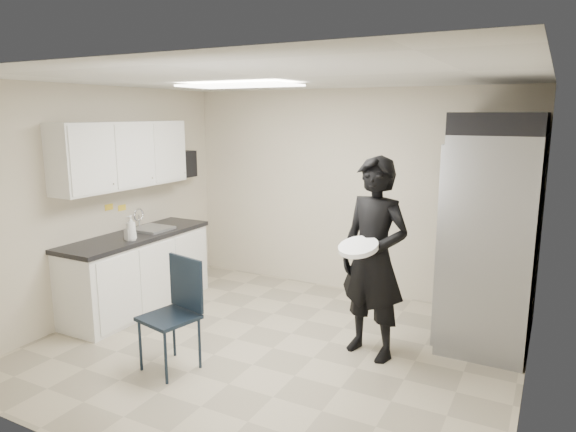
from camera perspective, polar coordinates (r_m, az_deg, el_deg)
The scene contains 21 objects.
floor at distance 5.26m, azimuth -1.66°, elevation -14.46°, with size 4.50×4.50×0.00m, color tan.
ceiling at distance 4.75m, azimuth -1.84°, elevation 15.07°, with size 4.50×4.50×0.00m, color silver.
back_wall at distance 6.63m, azimuth 6.80°, elevation 2.65°, with size 4.50×4.50×0.00m, color beige.
left_wall at distance 6.25m, azimuth -20.02°, elevation 1.52°, with size 4.00×4.00×0.00m, color beige.
right_wall at distance 4.24m, azimuth 25.80°, elevation -3.32°, with size 4.00×4.00×0.00m, color beige.
ceiling_panel at distance 5.40m, azimuth -5.39°, elevation 14.25°, with size 1.20×0.60×0.02m, color white.
lower_counter at distance 6.37m, azimuth -16.33°, elevation -6.13°, with size 0.60×1.90×0.86m, color silver.
countertop at distance 6.25m, azimuth -16.56°, elevation -2.15°, with size 0.64×1.95×0.05m, color black.
sink at distance 6.42m, azimuth -14.87°, elevation -1.85°, with size 0.42×0.40×0.14m, color gray.
faucet at distance 6.52m, azimuth -16.23°, elevation -0.37°, with size 0.02×0.02×0.24m, color silver.
upper_cabinets at distance 6.20m, azimuth -17.88°, elevation 6.48°, with size 0.35×1.80×0.75m, color silver.
towel_dispenser at distance 7.10m, azimuth -11.52°, elevation 5.68°, with size 0.22×0.30×0.35m, color black.
notice_sticker_left at distance 6.32m, azimuth -19.27°, elevation 0.94°, with size 0.00×0.12×0.07m, color yellow.
notice_sticker_right at distance 6.47m, azimuth -17.96°, elevation 0.88°, with size 0.00×0.12×0.07m, color yellow.
commercial_fridge at distance 5.56m, azimuth 21.82°, elevation -2.38°, with size 0.80×1.35×2.10m, color gray.
fridge_compressor at distance 5.42m, azimuth 22.72°, elevation 9.52°, with size 0.80×1.35×0.20m, color black.
folding_chair at distance 4.80m, azimuth -13.11°, elevation -10.97°, with size 0.44×0.44×0.99m, color black.
man_tuxedo at distance 4.88m, azimuth 9.51°, elevation -4.69°, with size 0.70×0.47×1.91m, color black.
bucket_lid at distance 4.64m, azimuth 7.83°, elevation -3.44°, with size 0.36×0.36×0.05m, color white.
soap_bottle_a at distance 5.91m, azimuth -17.03°, elevation -1.27°, with size 0.11×0.11×0.28m, color silver.
soap_bottle_b at distance 5.94m, azimuth -17.21°, elevation -1.66°, with size 0.09×0.09×0.20m, color #A3A4AF.
Camera 1 is at (2.34, -4.12, 2.29)m, focal length 32.00 mm.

